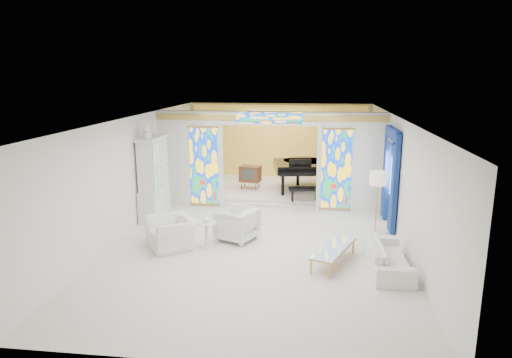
# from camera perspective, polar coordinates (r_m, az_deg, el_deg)

# --- Properties ---
(floor) EXTENTS (12.00, 12.00, 0.00)m
(floor) POSITION_cam_1_polar(r_m,az_deg,el_deg) (12.45, 0.80, -6.19)
(floor) COLOR silver
(floor) RESTS_ON ground
(ceiling) EXTENTS (7.00, 12.00, 0.02)m
(ceiling) POSITION_cam_1_polar(r_m,az_deg,el_deg) (11.82, 0.85, 7.69)
(ceiling) COLOR white
(ceiling) RESTS_ON wall_back
(wall_back) EXTENTS (7.00, 0.02, 3.00)m
(wall_back) POSITION_cam_1_polar(r_m,az_deg,el_deg) (17.93, 2.91, 4.64)
(wall_back) COLOR silver
(wall_back) RESTS_ON floor
(wall_front) EXTENTS (7.00, 0.02, 3.00)m
(wall_front) POSITION_cam_1_polar(r_m,az_deg,el_deg) (6.38, -5.13, -10.98)
(wall_front) COLOR silver
(wall_front) RESTS_ON floor
(wall_left) EXTENTS (0.02, 12.00, 3.00)m
(wall_left) POSITION_cam_1_polar(r_m,az_deg,el_deg) (12.89, -14.84, 0.95)
(wall_left) COLOR silver
(wall_left) RESTS_ON floor
(wall_right) EXTENTS (0.02, 12.00, 3.00)m
(wall_right) POSITION_cam_1_polar(r_m,az_deg,el_deg) (12.19, 17.42, 0.11)
(wall_right) COLOR silver
(wall_right) RESTS_ON floor
(partition_wall) EXTENTS (7.00, 0.22, 3.00)m
(partition_wall) POSITION_cam_1_polar(r_m,az_deg,el_deg) (13.96, 1.71, 2.92)
(partition_wall) COLOR silver
(partition_wall) RESTS_ON floor
(stained_glass_left) EXTENTS (0.90, 0.04, 2.40)m
(stained_glass_left) POSITION_cam_1_polar(r_m,az_deg,el_deg) (14.26, -6.49, 1.60)
(stained_glass_left) COLOR gold
(stained_glass_left) RESTS_ON partition_wall
(stained_glass_right) EXTENTS (0.90, 0.04, 2.40)m
(stained_glass_right) POSITION_cam_1_polar(r_m,az_deg,el_deg) (13.89, 10.03, 1.19)
(stained_glass_right) COLOR gold
(stained_glass_right) RESTS_ON partition_wall
(stained_glass_transom) EXTENTS (2.00, 0.04, 0.34)m
(stained_glass_transom) POSITION_cam_1_polar(r_m,az_deg,el_deg) (13.70, 1.71, 7.65)
(stained_glass_transom) COLOR gold
(stained_glass_transom) RESTS_ON partition_wall
(alcove_platform) EXTENTS (6.80, 3.80, 0.18)m
(alcove_platform) POSITION_cam_1_polar(r_m,az_deg,el_deg) (16.34, 2.37, -1.21)
(alcove_platform) COLOR silver
(alcove_platform) RESTS_ON floor
(gold_curtain_back) EXTENTS (6.70, 0.10, 2.90)m
(gold_curtain_back) POSITION_cam_1_polar(r_m,az_deg,el_deg) (17.81, 2.88, 4.59)
(gold_curtain_back) COLOR #F9D656
(gold_curtain_back) RESTS_ON wall_back
(chandelier) EXTENTS (0.48, 0.48, 0.30)m
(chandelier) POSITION_cam_1_polar(r_m,az_deg,el_deg) (15.81, 3.15, 7.36)
(chandelier) COLOR #B88140
(chandelier) RESTS_ON ceiling
(blue_drapes) EXTENTS (0.14, 1.85, 2.65)m
(blue_drapes) POSITION_cam_1_polar(r_m,az_deg,el_deg) (12.83, 16.46, 1.14)
(blue_drapes) COLOR navy
(blue_drapes) RESTS_ON wall_right
(china_cabinet) EXTENTS (0.56, 1.46, 2.72)m
(china_cabinet) POSITION_cam_1_polar(r_m,az_deg,el_deg) (13.41, -12.70, 0.07)
(china_cabinet) COLOR silver
(china_cabinet) RESTS_ON floor
(armchair_left) EXTENTS (1.46, 1.49, 0.73)m
(armchair_left) POSITION_cam_1_polar(r_m,az_deg,el_deg) (11.23, -10.57, -6.61)
(armchair_left) COLOR silver
(armchair_left) RESTS_ON floor
(armchair_right) EXTENTS (1.19, 1.17, 0.82)m
(armchair_right) POSITION_cam_1_polar(r_m,az_deg,el_deg) (11.51, -2.43, -5.66)
(armchair_right) COLOR white
(armchair_right) RESTS_ON floor
(sofa) EXTENTS (0.84, 2.05, 0.59)m
(sofa) POSITION_cam_1_polar(r_m,az_deg,el_deg) (10.26, 16.16, -9.25)
(sofa) COLOR white
(sofa) RESTS_ON floor
(side_table) EXTENTS (0.63, 0.63, 0.62)m
(side_table) POSITION_cam_1_polar(r_m,az_deg,el_deg) (11.13, -6.23, -6.41)
(side_table) COLOR silver
(side_table) RESTS_ON floor
(vase) EXTENTS (0.20, 0.20, 0.18)m
(vase) POSITION_cam_1_polar(r_m,az_deg,el_deg) (11.03, -6.27, -4.91)
(vase) COLOR white
(vase) RESTS_ON side_table
(coffee_table) EXTENTS (1.09, 1.73, 0.37)m
(coffee_table) POSITION_cam_1_polar(r_m,az_deg,el_deg) (10.29, 9.68, -8.59)
(coffee_table) COLOR white
(coffee_table) RESTS_ON floor
(floor_lamp) EXTENTS (0.56, 0.56, 1.74)m
(floor_lamp) POSITION_cam_1_polar(r_m,az_deg,el_deg) (11.72, 14.99, -0.31)
(floor_lamp) COLOR #B88140
(floor_lamp) RESTS_ON floor
(grand_piano) EXTENTS (2.05, 3.16, 1.18)m
(grand_piano) POSITION_cam_1_polar(r_m,az_deg,el_deg) (15.85, 5.69, 1.58)
(grand_piano) COLOR black
(grand_piano) RESTS_ON alcove_platform
(tv_console) EXTENTS (0.78, 0.61, 0.80)m
(tv_console) POSITION_cam_1_polar(r_m,az_deg,el_deg) (15.90, -0.74, 0.66)
(tv_console) COLOR brown
(tv_console) RESTS_ON alcove_platform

